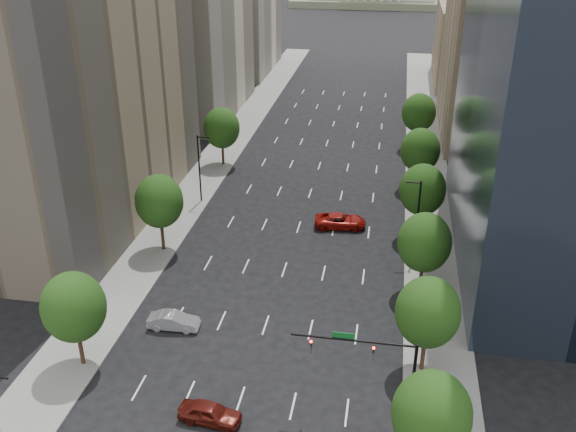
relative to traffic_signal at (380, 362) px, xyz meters
The scene contains 21 objects.
sidewalk_left 40.05m from the traffic_signal, 130.94° to the left, with size 6.00×200.00×0.15m, color slate.
sidewalk_right 30.84m from the traffic_signal, 80.59° to the left, with size 6.00×200.00×0.15m, color slate.
midrise_cream_left 82.12m from the traffic_signal, 115.95° to the left, with size 14.00×30.00×35.00m, color beige.
filler_left 111.86m from the traffic_signal, 108.53° to the left, with size 14.00×26.00×18.00m, color beige.
parking_tan_right 72.16m from the traffic_signal, 78.32° to the left, with size 14.00×30.00×30.00m, color #8C7759.
filler_right 104.05m from the traffic_signal, 82.00° to the left, with size 14.00×26.00×16.00m, color #8C7759.
tree_right_0 6.09m from the traffic_signal, 55.21° to the right, with size 5.20×5.20×8.39m.
tree_right_1 6.96m from the traffic_signal, 59.96° to the left, with size 5.20×5.20×8.75m.
tree_right_2 18.34m from the traffic_signal, 79.09° to the left, with size 5.20×5.20×8.61m.
tree_right_3 30.21m from the traffic_signal, 83.40° to the left, with size 5.20×5.20×8.89m.
tree_right_4 44.14m from the traffic_signal, 85.49° to the left, with size 5.20×5.20×8.46m.
tree_right_5 60.11m from the traffic_signal, 86.69° to the left, with size 5.20×5.20×8.75m.
tree_left_0 24.62m from the traffic_signal, behind, with size 5.20×5.20×8.75m.
tree_left_1 32.96m from the traffic_signal, 138.11° to the left, with size 5.20×5.20×8.97m.
tree_left_2 53.91m from the traffic_signal, 117.07° to the left, with size 5.20×5.20×8.68m.
streetlight_rn 25.17m from the traffic_signal, 83.37° to the left, with size 1.70×0.20×9.00m.
streetlight_ln 42.42m from the traffic_signal, 124.40° to the left, with size 1.70×0.20×9.00m.
traffic_signal is the anchor object (origin of this frame).
car_maroon 13.21m from the traffic_signal, 167.88° to the right, with size 1.92×4.78×1.63m, color #53140D.
car_silver 20.81m from the traffic_signal, 156.39° to the left, with size 1.64×4.71×1.55m, color #A7A7AC.
car_red_far 31.61m from the traffic_signal, 100.39° to the left, with size 2.81×6.08×1.69m, color maroon.
Camera 1 is at (10.15, -7.60, 35.08)m, focal length 40.19 mm.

